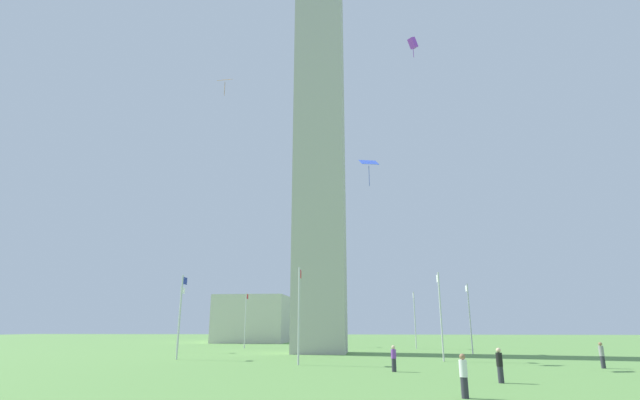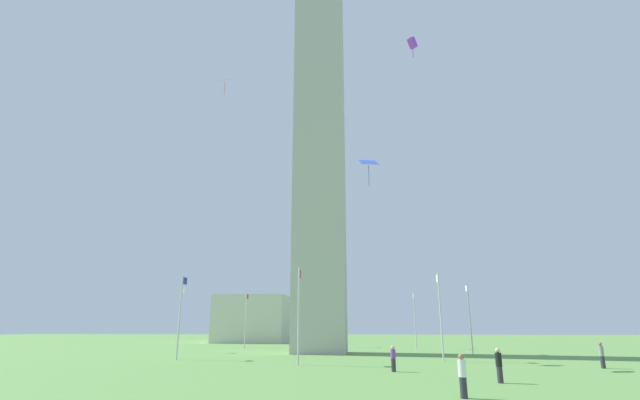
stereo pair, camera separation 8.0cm
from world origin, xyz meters
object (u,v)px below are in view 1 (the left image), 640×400
at_px(obelisk_monument, 320,129).
at_px(distant_building, 263,320).
at_px(person_black_shirt, 500,365).
at_px(flagpole_n, 331,318).
at_px(kite_blue_diamond, 369,163).
at_px(flagpole_sw, 440,311).
at_px(flagpole_nw, 415,317).
at_px(person_gray_shirt, 602,355).
at_px(flagpole_ne, 246,317).
at_px(flagpole_s, 299,310).
at_px(kite_orange_diamond, 225,80).
at_px(kite_purple_box, 413,43).
at_px(person_purple_shirt, 394,359).
at_px(person_white_shirt, 464,376).
at_px(flagpole_w, 469,315).
at_px(flagpole_e, 180,315).
at_px(flagpole_se, 180,312).

bearing_deg(obelisk_monument, distant_building, 20.71).
bearing_deg(person_black_shirt, flagpole_n, 4.99).
bearing_deg(person_black_shirt, kite_blue_diamond, 19.93).
xyz_separation_m(flagpole_sw, kite_blue_diamond, (-4.63, 5.71, 11.87)).
relative_size(flagpole_nw, person_gray_shirt, 4.23).
relative_size(flagpole_ne, kite_blue_diamond, 2.97).
bearing_deg(person_black_shirt, flagpole_s, 38.06).
xyz_separation_m(obelisk_monument, kite_orange_diamond, (-8.60, 9.52, 2.32)).
bearing_deg(kite_purple_box, person_purple_shirt, 54.97).
height_order(person_white_shirt, distant_building, distant_building).
bearing_deg(flagpole_w, kite_blue_diamond, 146.94).
height_order(obelisk_monument, flagpole_n, obelisk_monument).
distance_m(flagpole_sw, flagpole_w, 12.34).
bearing_deg(flagpole_w, flagpole_ne, 67.50).
bearing_deg(person_black_shirt, flagpole_nw, -9.81).
xyz_separation_m(flagpole_ne, flagpole_e, (-11.40, 4.72, 0.00)).
bearing_deg(person_black_shirt, flagpole_se, 46.27).
height_order(flagpole_e, kite_purple_box, kite_purple_box).
relative_size(person_gray_shirt, distant_building, 0.06).
height_order(flagpole_e, person_purple_shirt, flagpole_e).
xyz_separation_m(flagpole_w, kite_purple_box, (-22.52, 7.06, 18.64)).
distance_m(person_white_shirt, kite_orange_diamond, 40.88).
distance_m(person_black_shirt, kite_purple_box, 22.39).
bearing_deg(flagpole_s, kite_orange_diamond, 51.87).
height_order(person_white_shirt, kite_purple_box, kite_purple_box).
relative_size(flagpole_e, person_black_shirt, 4.27).
bearing_deg(kite_purple_box, flagpole_n, 13.20).
height_order(flagpole_e, flagpole_s, same).
xyz_separation_m(flagpole_se, kite_orange_diamond, (2.74, -1.89, 24.63)).
xyz_separation_m(person_black_shirt, distant_building, (68.43, 27.77, 3.30)).
relative_size(flagpole_sw, person_purple_shirt, 4.54).
distance_m(obelisk_monument, flagpole_e, 27.52).
relative_size(flagpole_nw, distant_building, 0.26).
height_order(obelisk_monument, kite_blue_diamond, obelisk_monument).
relative_size(person_gray_shirt, kite_orange_diamond, 0.76).
height_order(obelisk_monument, flagpole_sw, obelisk_monument).
bearing_deg(flagpole_sw, flagpole_se, 90.00).
distance_m(person_gray_shirt, kite_purple_box, 25.61).
distance_m(flagpole_n, flagpole_e, 22.81).
relative_size(flagpole_se, person_black_shirt, 4.27).
bearing_deg(flagpole_nw, person_white_shirt, 176.94).
xyz_separation_m(flagpole_n, kite_orange_diamond, (-24.79, 9.52, 24.63)).
xyz_separation_m(flagpole_n, person_gray_shirt, (-33.14, -21.32, -3.17)).
relative_size(obelisk_monument, flagpole_se, 7.22).
relative_size(flagpole_w, person_black_shirt, 4.27).
height_order(flagpole_se, distant_building, distant_building).
bearing_deg(flagpole_s, distant_building, 15.28).
xyz_separation_m(flagpole_sw, person_black_shirt, (-15.22, -0.54, -3.18)).
relative_size(obelisk_monument, person_black_shirt, 30.81).
bearing_deg(flagpole_se, person_black_shirt, -123.10).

